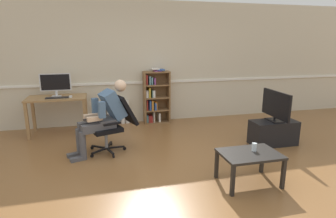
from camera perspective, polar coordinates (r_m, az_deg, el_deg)
ground_plane at (r=4.10m, az=0.88°, el=-12.45°), size 18.00×18.00×0.00m
back_wall at (r=6.29m, az=-5.40°, el=9.46°), size 12.00×0.13×2.70m
computer_desk at (r=5.88m, az=-22.05°, el=1.24°), size 1.13×0.63×0.76m
imac_monitor at (r=5.90m, az=-22.38°, el=5.02°), size 0.59×0.14×0.45m
keyboard at (r=5.72m, az=-22.04°, el=2.21°), size 0.43×0.12×0.02m
computer_mouse at (r=5.71m, az=-19.58°, el=2.46°), size 0.06×0.10×0.03m
bookshelf at (r=6.23m, az=-2.71°, el=2.42°), size 0.59×0.29×1.25m
radiator at (r=6.29m, az=-11.27°, el=-0.76°), size 0.69×0.08×0.53m
office_chair at (r=4.70m, az=-11.06°, el=-2.46°), size 0.86×0.69×0.95m
person_seated at (r=4.61m, az=-13.27°, el=-1.25°), size 1.02×0.61×1.21m
tv_stand at (r=5.32m, az=21.05°, el=-4.61°), size 0.82×0.39×0.44m
tv_screen at (r=5.19m, az=21.54°, el=0.66°), size 0.21×0.81×0.54m
coffee_table at (r=3.74m, az=16.62°, el=-9.54°), size 0.76×0.53×0.43m
drinking_glass at (r=3.78m, az=17.52°, el=-7.56°), size 0.06×0.06×0.11m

